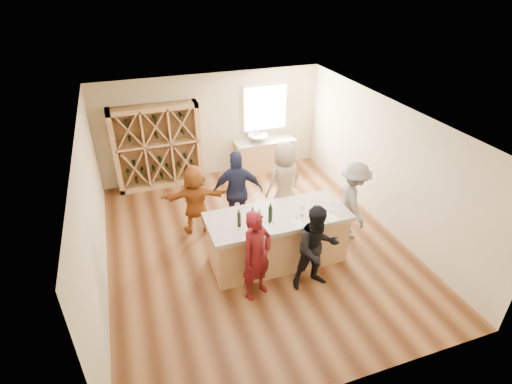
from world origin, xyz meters
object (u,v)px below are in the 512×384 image
object	(u,v)px
person_near_right	(317,248)
person_server	(353,201)
person_far_right	(284,181)
person_far_mid	(238,191)
wine_bottle_a	(239,220)
tasting_counter_base	(277,240)
person_far_left	(195,200)
wine_bottle_e	(270,215)
wine_rack	(158,147)
sink	(258,138)
person_near_left	(257,256)
wine_bottle_d	(259,220)
wine_bottle_c	(253,217)

from	to	relation	value
person_near_right	person_server	world-z (taller)	person_server
person_far_right	person_far_mid	bearing A→B (deg)	-9.55
wine_bottle_a	tasting_counter_base	bearing A→B (deg)	8.53
person_far_mid	person_near_right	bearing A→B (deg)	122.57
tasting_counter_base	person_far_right	distance (m)	1.69
person_far_left	wine_bottle_e	bearing A→B (deg)	129.83
wine_rack	person_far_left	bearing A→B (deg)	-78.92
sink	person_near_right	xyz separation A→B (m)	(-0.56, -4.72, -0.17)
wine_rack	tasting_counter_base	bearing A→B (deg)	-65.84
tasting_counter_base	person_far_right	world-z (taller)	person_far_right
person_near_right	wine_rack	bearing A→B (deg)	115.69
wine_rack	person_near_left	world-z (taller)	wine_rack
person_far_left	wine_rack	bearing A→B (deg)	-71.03
wine_rack	tasting_counter_base	world-z (taller)	wine_rack
sink	tasting_counter_base	bearing A→B (deg)	-103.90
wine_bottle_a	person_far_left	world-z (taller)	person_far_left
wine_bottle_d	person_server	distance (m)	2.35
person_far_right	tasting_counter_base	bearing A→B (deg)	48.15
wine_rack	wine_bottle_a	distance (m)	4.14
tasting_counter_base	person_near_left	world-z (taller)	person_near_left
wine_rack	person_near_right	distance (m)	5.25
sink	person_near_left	xyz separation A→B (m)	(-1.64, -4.59, -0.15)
wine_bottle_a	wine_bottle_e	distance (m)	0.58
wine_bottle_a	wine_bottle_c	distance (m)	0.25
person_near_right	person_far_right	distance (m)	2.37
tasting_counter_base	wine_bottle_c	size ratio (longest dim) A/B	8.87
person_near_right	person_far_left	size ratio (longest dim) A/B	1.06
person_far_right	person_server	bearing A→B (deg)	117.34
person_near_left	person_server	distance (m)	2.71
wine_rack	sink	world-z (taller)	wine_rack
person_far_mid	person_far_right	bearing A→B (deg)	-161.37
wine_bottle_c	person_near_right	size ratio (longest dim) A/B	0.17
wine_bottle_a	person_server	bearing A→B (deg)	8.57
sink	person_far_left	distance (m)	3.22
person_far_left	person_server	bearing A→B (deg)	165.82
person_far_right	wine_bottle_c	bearing A→B (deg)	36.06
wine_rack	person_server	distance (m)	5.09
person_near_left	person_far_mid	size ratio (longest dim) A/B	0.93
tasting_counter_base	person_server	xyz separation A→B (m)	(1.82, 0.27, 0.37)
wine_bottle_a	wine_bottle_e	world-z (taller)	wine_bottle_e
wine_bottle_c	wine_bottle_e	bearing A→B (deg)	-6.41
sink	wine_bottle_d	size ratio (longest dim) A/B	2.03
person_far_mid	tasting_counter_base	bearing A→B (deg)	119.39
wine_bottle_a	person_server	world-z (taller)	person_server
person_near_left	person_far_left	bearing A→B (deg)	79.64
person_far_mid	sink	bearing A→B (deg)	-104.99
person_far_mid	wine_bottle_e	bearing A→B (deg)	109.51
wine_bottle_e	tasting_counter_base	bearing A→B (deg)	37.20
wine_bottle_c	person_near_right	xyz separation A→B (m)	(0.94, -0.75, -0.38)
person_far_left	wine_bottle_a	bearing A→B (deg)	114.17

